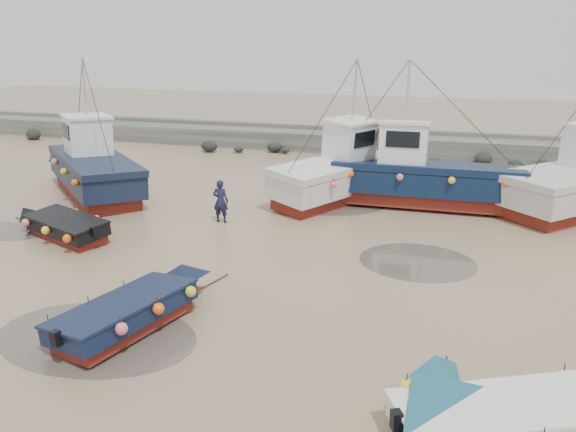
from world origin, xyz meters
name	(u,v)px	position (x,y,z in m)	size (l,w,h in m)	color
ground	(216,292)	(0.00, 0.00, 0.00)	(120.00, 120.00, 0.00)	#A08662
seawall	(357,143)	(0.05, 21.99, 0.63)	(60.00, 4.92, 1.50)	slate
puddle_a	(96,336)	(-1.80, -3.21, 0.00)	(5.25, 5.25, 0.01)	#524A42
puddle_b	(417,262)	(5.42, 4.16, 0.00)	(3.86, 3.86, 0.01)	#524A42
puddle_d	(336,197)	(1.10, 11.10, 0.00)	(5.41, 5.41, 0.01)	#524A42
dinghy_1	(136,306)	(-1.11, -2.41, 0.55)	(2.89, 6.01, 1.43)	maroon
dinghy_2	(442,426)	(6.58, -4.91, 0.56)	(1.87, 5.22, 1.43)	maroon
dinghy_3	(532,416)	(8.13, -4.10, 0.54)	(6.27, 3.71, 1.43)	maroon
dinghy_4	(62,223)	(-7.42, 2.72, 0.55)	(5.65, 2.92, 1.43)	maroon
cabin_boat_0	(91,166)	(-10.21, 8.43, 1.31)	(9.04, 8.26, 6.22)	maroon
cabin_boat_1	(342,170)	(1.39, 10.90, 1.35)	(5.59, 9.15, 6.22)	maroon
cabin_boat_2	(412,176)	(4.52, 10.95, 1.30)	(11.23, 3.52, 6.22)	maroon
person	(221,222)	(-2.51, 6.11, 0.00)	(0.64, 0.42, 1.75)	#181936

